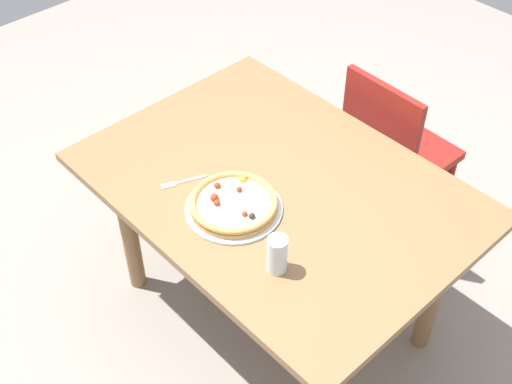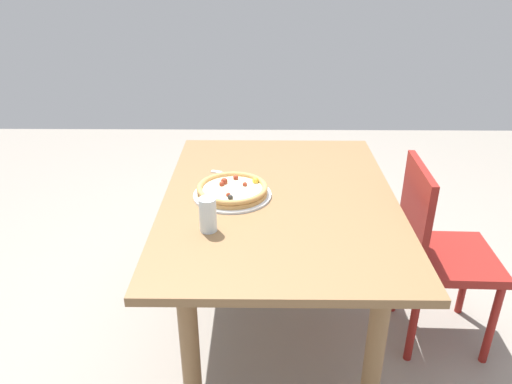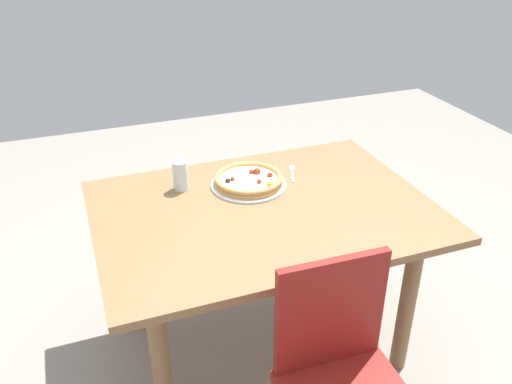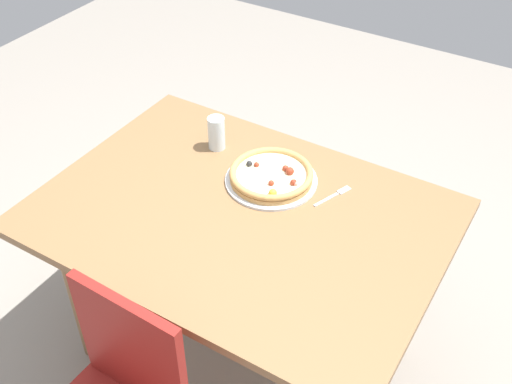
{
  "view_description": "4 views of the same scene",
  "coord_description": "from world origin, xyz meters",
  "px_view_note": "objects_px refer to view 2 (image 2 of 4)",
  "views": [
    {
      "loc": [
        -1.22,
        1.24,
        2.35
      ],
      "look_at": [
        0.0,
        0.1,
        0.77
      ],
      "focal_mm": 47.08,
      "sensor_mm": 36.0,
      "label": 1
    },
    {
      "loc": [
        -1.85,
        0.08,
        1.69
      ],
      "look_at": [
        0.0,
        0.1,
        0.77
      ],
      "focal_mm": 34.49,
      "sensor_mm": 36.0,
      "label": 2
    },
    {
      "loc": [
        -0.68,
        -1.75,
        1.85
      ],
      "look_at": [
        0.0,
        0.1,
        0.77
      ],
      "focal_mm": 37.55,
      "sensor_mm": 36.0,
      "label": 3
    },
    {
      "loc": [
        0.86,
        -1.31,
        2.14
      ],
      "look_at": [
        0.0,
        0.1,
        0.77
      ],
      "focal_mm": 43.65,
      "sensor_mm": 36.0,
      "label": 4
    }
  ],
  "objects_px": {
    "chair_near": "(436,249)",
    "pizza": "(232,189)",
    "dining_table": "(279,219)",
    "fork": "(225,173)",
    "plate": "(232,195)",
    "drinking_glass": "(208,215)"
  },
  "relations": [
    {
      "from": "chair_near",
      "to": "drinking_glass",
      "type": "relative_size",
      "value": 6.7
    },
    {
      "from": "dining_table",
      "to": "fork",
      "type": "relative_size",
      "value": 8.51
    },
    {
      "from": "chair_near",
      "to": "pizza",
      "type": "relative_size",
      "value": 2.94
    },
    {
      "from": "dining_table",
      "to": "plate",
      "type": "height_order",
      "value": "plate"
    },
    {
      "from": "dining_table",
      "to": "pizza",
      "type": "distance_m",
      "value": 0.24
    },
    {
      "from": "chair_near",
      "to": "plate",
      "type": "xyz_separation_m",
      "value": [
        0.0,
        0.9,
        0.26
      ]
    },
    {
      "from": "dining_table",
      "to": "drinking_glass",
      "type": "xyz_separation_m",
      "value": [
        -0.28,
        0.27,
        0.17
      ]
    },
    {
      "from": "chair_near",
      "to": "drinking_glass",
      "type": "bearing_deg",
      "value": -72.31
    },
    {
      "from": "plate",
      "to": "pizza",
      "type": "xyz_separation_m",
      "value": [
        0.0,
        -0.0,
        0.03
      ]
    },
    {
      "from": "chair_near",
      "to": "fork",
      "type": "bearing_deg",
      "value": -102.09
    },
    {
      "from": "dining_table",
      "to": "chair_near",
      "type": "height_order",
      "value": "chair_near"
    },
    {
      "from": "dining_table",
      "to": "drinking_glass",
      "type": "height_order",
      "value": "drinking_glass"
    },
    {
      "from": "chair_near",
      "to": "dining_table",
      "type": "bearing_deg",
      "value": -88.13
    },
    {
      "from": "dining_table",
      "to": "fork",
      "type": "distance_m",
      "value": 0.36
    },
    {
      "from": "plate",
      "to": "drinking_glass",
      "type": "height_order",
      "value": "drinking_glass"
    },
    {
      "from": "fork",
      "to": "drinking_glass",
      "type": "relative_size",
      "value": 1.21
    },
    {
      "from": "pizza",
      "to": "drinking_glass",
      "type": "relative_size",
      "value": 2.28
    },
    {
      "from": "chair_near",
      "to": "pizza",
      "type": "xyz_separation_m",
      "value": [
        0.0,
        0.9,
        0.29
      ]
    },
    {
      "from": "chair_near",
      "to": "plate",
      "type": "distance_m",
      "value": 0.94
    },
    {
      "from": "dining_table",
      "to": "pizza",
      "type": "bearing_deg",
      "value": 88.05
    },
    {
      "from": "chair_near",
      "to": "pizza",
      "type": "height_order",
      "value": "chair_near"
    },
    {
      "from": "pizza",
      "to": "fork",
      "type": "bearing_deg",
      "value": 12.17
    }
  ]
}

